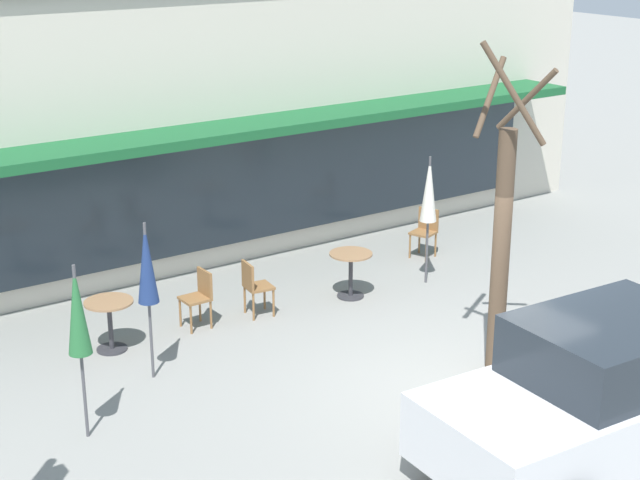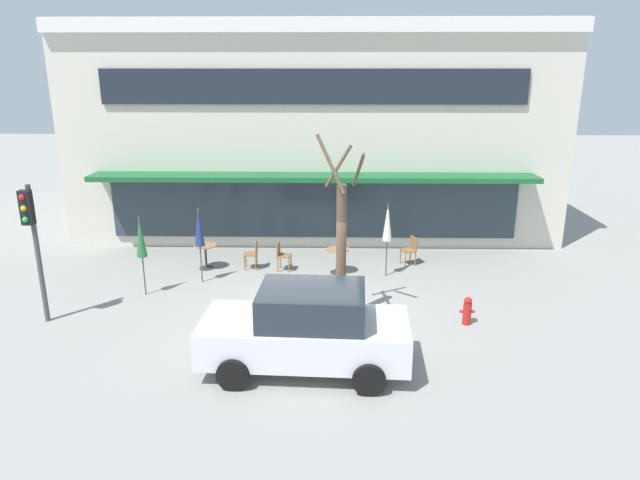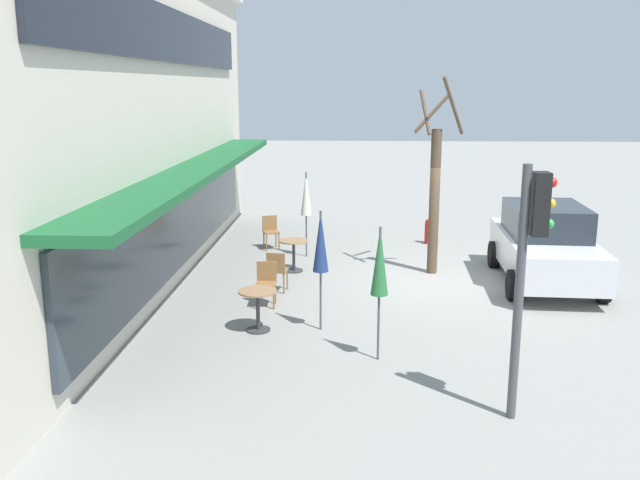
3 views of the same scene
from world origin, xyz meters
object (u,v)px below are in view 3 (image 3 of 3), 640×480
Objects in this scene: patio_umbrella_corner_open at (380,262)px; cafe_chair_0 at (271,230)px; cafe_table_near_wall at (294,250)px; traffic_light_pole at (530,251)px; cafe_table_streetside at (258,303)px; patio_umbrella_cream_folded at (306,195)px; cafe_chair_1 at (277,269)px; cafe_chair_2 at (266,280)px; fire_hydrant at (428,231)px; patio_umbrella_green_folded at (321,242)px; parked_sedan at (545,245)px; street_tree at (435,193)px.

cafe_chair_0 is at bearing 19.33° from patio_umbrella_corner_open.
traffic_light_pole is at bearing -153.07° from cafe_table_near_wall.
cafe_table_streetside is 0.85× the size of cafe_chair_0.
patio_umbrella_cream_folded is 3.35m from cafe_chair_1.
fire_hydrant is (5.68, -3.85, -0.17)m from cafe_chair_2.
patio_umbrella_cream_folded is at bearing 6.62° from patio_umbrella_green_folded.
cafe_chair_1 is at bearing 99.78° from parked_sedan.
cafe_table_streetside is 0.35× the size of patio_umbrella_green_folded.
parked_sedan is at bearing -80.22° from cafe_chair_1.
patio_umbrella_cream_folded and patio_umbrella_corner_open have the same top height.
street_tree is 1.34× the size of traffic_light_pole.
street_tree reaches higher than parked_sedan.
patio_umbrella_corner_open is 3.12× the size of fire_hydrant.
patio_umbrella_green_folded reaches higher than cafe_table_streetside.
patio_umbrella_corner_open is 8.62m from fire_hydrant.
cafe_chair_2 is (1.33, 1.16, -1.10)m from patio_umbrella_green_folded.
cafe_chair_0 is at bearing 25.30° from traffic_light_pole.
cafe_chair_1 and cafe_chair_2 have the same top height.
cafe_table_streetside is 0.85× the size of cafe_chair_2.
cafe_chair_1 reaches higher than cafe_table_streetside.
cafe_table_near_wall is 0.35× the size of patio_umbrella_green_folded.
patio_umbrella_green_folded is 1.00× the size of patio_umbrella_corner_open.
patio_umbrella_green_folded is (-3.93, -0.83, 1.11)m from cafe_table_near_wall.
cafe_table_near_wall is 0.85× the size of cafe_chair_1.
street_tree is (-2.25, -4.11, 1.40)m from cafe_chair_0.
cafe_chair_0 is 4.03m from cafe_chair_1.
traffic_light_pole is at bearing -138.95° from patio_umbrella_green_folded.
cafe_table_streetside is at bearing 177.89° from cafe_chair_1.
cafe_table_streetside is 0.17× the size of street_tree.
traffic_light_pole reaches higher than cafe_chair_0.
patio_umbrella_corner_open is at bearing -150.29° from cafe_chair_1.
parked_sedan is (-0.68, -5.69, 0.36)m from cafe_table_near_wall.
cafe_chair_2 is at bearing 172.72° from cafe_chair_1.
patio_umbrella_corner_open reaches higher than parked_sedan.
traffic_light_pole is (-7.19, -0.35, 0.38)m from street_tree.
patio_umbrella_corner_open reaches higher than cafe_chair_2.
patio_umbrella_corner_open is 8.08m from cafe_chair_0.
cafe_chair_2 is 6.87m from fire_hydrant.
patio_umbrella_green_folded is at bearing -168.11° from cafe_table_near_wall.
cafe_chair_2 is 6.32m from parked_sedan.
parked_sedan is at bearing -72.35° from cafe_chair_2.
cafe_chair_0 is at bearing 8.76° from cafe_chair_1.
street_tree is (0.72, 2.40, 1.04)m from parked_sedan.
street_tree reaches higher than traffic_light_pole.
parked_sedan is at bearing -96.81° from cafe_table_near_wall.
patio_umbrella_cream_folded is at bearing 65.62° from street_tree.
parked_sedan is 0.94× the size of street_tree.
street_tree reaches higher than cafe_table_streetside.
parked_sedan reaches higher than cafe_chair_0.
cafe_table_near_wall is 5.68m from patio_umbrella_corner_open.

